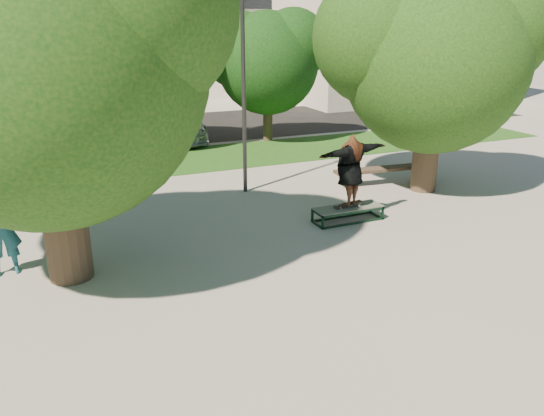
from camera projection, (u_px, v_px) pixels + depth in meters
name	position (u px, v px, depth m)	size (l,w,h in m)	color
ground	(285.00, 261.00, 11.27)	(120.00, 120.00, 0.00)	gray
grass_strip	(203.00, 158.00, 19.87)	(30.00, 4.00, 0.02)	#1F3F12
asphalt_strip	(144.00, 130.00, 25.13)	(40.00, 8.00, 0.01)	black
tree_left	(35.00, 45.00, 9.15)	(6.96, 5.95, 7.12)	#38281E
tree_right	(432.00, 50.00, 14.82)	(6.24, 5.33, 6.51)	#38281E
bg_tree_mid	(126.00, 45.00, 20.01)	(5.76, 4.92, 6.24)	#38281E
bg_tree_right	(265.00, 57.00, 21.81)	(5.04, 4.31, 5.43)	#38281E
lamppost	(244.00, 85.00, 14.94)	(0.25, 0.15, 6.11)	#2D2D30
side_building	(391.00, 36.00, 35.78)	(15.00, 10.00, 8.00)	beige
grind_box	(348.00, 214.00, 13.51)	(1.80, 0.60, 0.38)	black
skater_rig	(350.00, 170.00, 13.13)	(2.28, 1.08, 1.87)	white
bystander	(1.00, 229.00, 10.42)	(0.70, 0.46, 1.91)	#184D5E
bench	(386.00, 170.00, 16.61)	(3.47, 0.80, 0.53)	#433528
car_dark	(122.00, 124.00, 22.58)	(1.57, 4.50, 1.48)	black
car_grey	(102.00, 124.00, 22.76)	(2.33, 5.04, 1.40)	#555559
car_silver_b	(165.00, 121.00, 22.90)	(2.20, 5.41, 1.57)	#BABABF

